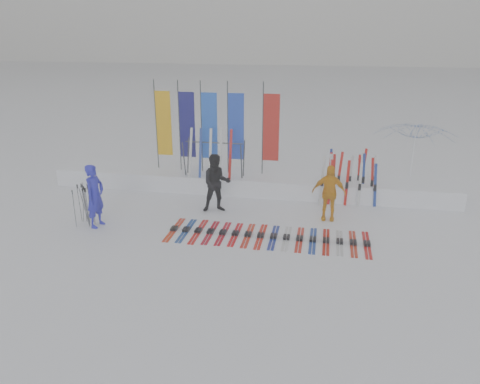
% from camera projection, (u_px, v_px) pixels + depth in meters
% --- Properties ---
extents(ground, '(120.00, 120.00, 0.00)m').
position_uv_depth(ground, '(222.00, 247.00, 12.42)').
color(ground, white).
rests_on(ground, ground).
extents(snow_bank, '(14.00, 1.60, 0.60)m').
position_uv_depth(snow_bank, '(250.00, 182.00, 16.58)').
color(snow_bank, white).
rests_on(snow_bank, ground).
extents(person_blue, '(0.55, 0.75, 1.86)m').
position_uv_depth(person_blue, '(95.00, 196.00, 13.41)').
color(person_blue, '#2021BE').
rests_on(person_blue, ground).
extents(person_black, '(1.07, 0.95, 1.85)m').
position_uv_depth(person_black, '(217.00, 183.00, 14.52)').
color(person_black, black).
rests_on(person_black, ground).
extents(person_yellow, '(1.01, 0.44, 1.70)m').
position_uv_depth(person_yellow, '(329.00, 193.00, 13.92)').
color(person_yellow, orange).
rests_on(person_yellow, ground).
extents(tent_canopy, '(3.37, 3.41, 2.50)m').
position_uv_depth(tent_canopy, '(412.00, 158.00, 16.09)').
color(tent_canopy, white).
rests_on(tent_canopy, ground).
extents(ski_row, '(5.56, 1.69, 0.07)m').
position_uv_depth(ski_row, '(267.00, 236.00, 12.97)').
color(ski_row, red).
rests_on(ski_row, ground).
extents(pole_cluster, '(0.63, 0.60, 1.25)m').
position_uv_depth(pole_cluster, '(87.00, 205.00, 13.68)').
color(pole_cluster, '#595B60').
rests_on(pole_cluster, ground).
extents(feather_flags, '(4.44, 0.16, 3.20)m').
position_uv_depth(feather_flags, '(212.00, 126.00, 16.27)').
color(feather_flags, '#383A3F').
rests_on(feather_flags, ground).
extents(ski_rack, '(2.04, 0.80, 1.23)m').
position_uv_depth(ski_rack, '(214.00, 154.00, 16.05)').
color(ski_rack, '#383A3F').
rests_on(ski_rack, ground).
extents(upright_skis, '(1.77, 1.14, 1.69)m').
position_uv_depth(upright_skis, '(348.00, 178.00, 15.48)').
color(upright_skis, silver).
rests_on(upright_skis, ground).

